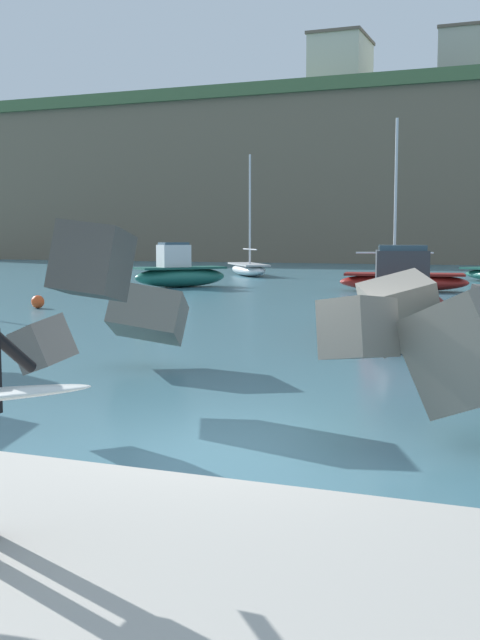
# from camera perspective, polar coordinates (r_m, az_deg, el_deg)

# --- Properties ---
(ground_plane) EXTENTS (400.00, 400.00, 0.00)m
(ground_plane) POSITION_cam_1_polar(r_m,az_deg,el_deg) (8.98, 0.61, -9.31)
(ground_plane) COLOR #42707F
(walkway_path) EXTENTS (48.00, 4.40, 0.24)m
(walkway_path) POSITION_cam_1_polar(r_m,az_deg,el_deg) (5.59, -14.78, -17.94)
(walkway_path) COLOR #B2ADA3
(walkway_path) RESTS_ON ground
(breakwater_jetty) EXTENTS (32.96, 7.46, 2.65)m
(breakwater_jetty) POSITION_cam_1_polar(r_m,az_deg,el_deg) (10.49, -1.08, -0.87)
(breakwater_jetty) COLOR #3D3A38
(breakwater_jetty) RESTS_ON ground
(boat_mid_left) EXTENTS (5.83, 2.66, 7.52)m
(boat_mid_left) POSITION_cam_1_polar(r_m,az_deg,el_deg) (35.54, 11.74, 2.81)
(boat_mid_left) COLOR maroon
(boat_mid_left) RESTS_ON ground
(boat_mid_right) EXTENTS (4.27, 4.60, 2.14)m
(boat_mid_right) POSITION_cam_1_polar(r_m,az_deg,el_deg) (37.82, -4.41, 3.42)
(boat_mid_right) COLOR #1E6656
(boat_mid_right) RESTS_ON ground
(boat_far_left) EXTENTS (4.66, 5.90, 7.39)m
(boat_far_left) POSITION_cam_1_polar(r_m,az_deg,el_deg) (49.01, 0.60, 3.75)
(boat_far_left) COLOR white
(boat_far_left) RESTS_ON ground
(boat_far_centre) EXTENTS (3.16, 6.46, 2.20)m
(boat_far_centre) POSITION_cam_1_polar(r_m,az_deg,el_deg) (18.65, 11.46, 0.78)
(boat_far_centre) COLOR maroon
(boat_far_centre) RESTS_ON ground
(mooring_buoy_inner) EXTENTS (0.44, 0.44, 0.44)m
(mooring_buoy_inner) POSITION_cam_1_polar(r_m,az_deg,el_deg) (23.73, -7.14, 0.75)
(mooring_buoy_inner) COLOR yellow
(mooring_buoy_inner) RESTS_ON ground
(mooring_buoy_middle) EXTENTS (0.44, 0.44, 0.44)m
(mooring_buoy_middle) POSITION_cam_1_polar(r_m,az_deg,el_deg) (46.60, 10.03, 3.26)
(mooring_buoy_middle) COLOR yellow
(mooring_buoy_middle) RESTS_ON ground
(mooring_buoy_outer) EXTENTS (0.44, 0.44, 0.44)m
(mooring_buoy_outer) POSITION_cam_1_polar(r_m,az_deg,el_deg) (27.28, -14.42, 1.29)
(mooring_buoy_outer) COLOR #E54C1E
(mooring_buoy_outer) RESTS_ON ground
(headland_bluff) EXTENTS (103.73, 38.27, 16.72)m
(headland_bluff) POSITION_cam_1_polar(r_m,az_deg,el_deg) (90.93, 10.55, 9.68)
(headland_bluff) COLOR #756651
(headland_bluff) RESTS_ON ground
(station_building_west) EXTENTS (4.22, 6.53, 6.04)m
(station_building_west) POSITION_cam_1_polar(r_m,az_deg,el_deg) (85.40, 15.77, 17.52)
(station_building_west) COLOR #B2ADA3
(station_building_west) RESTS_ON headland_bluff
(station_building_central) EXTENTS (5.56, 7.45, 6.07)m
(station_building_central) POSITION_cam_1_polar(r_m,az_deg,el_deg) (85.63, 7.30, 17.67)
(station_building_central) COLOR beige
(station_building_central) RESTS_ON headland_bluff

